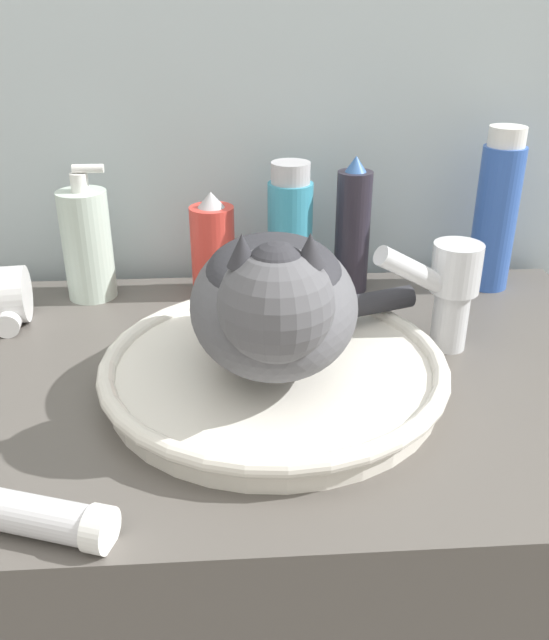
% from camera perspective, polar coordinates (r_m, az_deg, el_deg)
% --- Properties ---
extents(wall_back, '(8.00, 0.05, 2.40)m').
position_cam_1_polar(wall_back, '(1.04, -2.78, 24.22)').
color(wall_back, silver).
rests_on(wall_back, ground_plane).
extents(vanity_counter, '(0.95, 0.59, 0.83)m').
position_cam_1_polar(vanity_counter, '(1.07, -1.34, -23.74)').
color(vanity_counter, '#56514C').
rests_on(vanity_counter, ground_plane).
extents(sink_basin, '(0.39, 0.39, 0.04)m').
position_cam_1_polar(sink_basin, '(0.76, -0.06, -4.23)').
color(sink_basin, white).
rests_on(sink_basin, vanity_counter).
extents(cat, '(0.28, 0.29, 0.18)m').
position_cam_1_polar(cat, '(0.70, 0.08, 1.99)').
color(cat, '#56565B').
rests_on(cat, sink_basin).
extents(faucet, '(0.14, 0.08, 0.15)m').
position_cam_1_polar(faucet, '(0.84, 14.41, 2.72)').
color(faucet, silver).
rests_on(faucet, vanity_counter).
extents(shampoo_bottle_tall, '(0.06, 0.06, 0.24)m').
position_cam_1_polar(shampoo_bottle_tall, '(1.04, 18.16, 8.62)').
color(shampoo_bottle_tall, '#335BB7').
rests_on(shampoo_bottle_tall, vanity_counter).
extents(soap_pump_bottle, '(0.07, 0.07, 0.19)m').
position_cam_1_polar(soap_pump_bottle, '(1.00, -15.49, 6.22)').
color(soap_pump_bottle, silver).
rests_on(soap_pump_bottle, vanity_counter).
extents(mouthwash_bottle, '(0.06, 0.06, 0.19)m').
position_cam_1_polar(mouthwash_bottle, '(0.98, 1.32, 7.46)').
color(mouthwash_bottle, teal).
rests_on(mouthwash_bottle, vanity_counter).
extents(hairspray_can_black, '(0.05, 0.05, 0.20)m').
position_cam_1_polar(hairspray_can_black, '(0.99, 6.59, 7.56)').
color(hairspray_can_black, '#28232D').
rests_on(hairspray_can_black, vanity_counter).
extents(spray_bottle_trigger, '(0.06, 0.06, 0.15)m').
position_cam_1_polar(spray_bottle_trigger, '(0.98, -5.21, 6.04)').
color(spray_bottle_trigger, '#DB3D33').
rests_on(spray_bottle_trigger, vanity_counter).
extents(cream_tube, '(0.14, 0.08, 0.04)m').
position_cam_1_polar(cream_tube, '(0.61, -19.16, -15.41)').
color(cream_tube, silver).
rests_on(cream_tube, vanity_counter).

